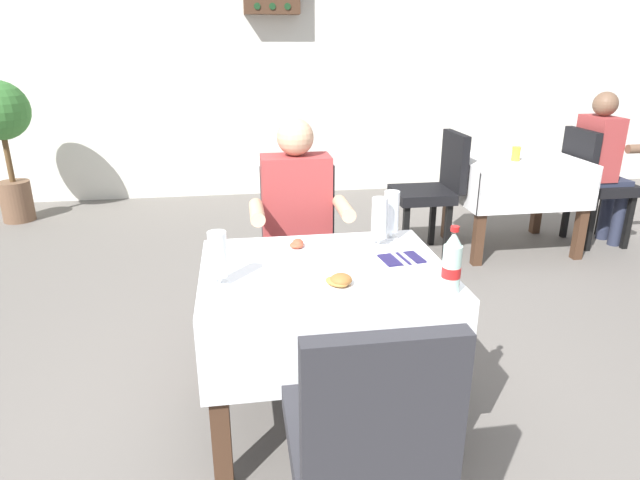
% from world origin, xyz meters
% --- Properties ---
extents(ground_plane, '(11.00, 11.00, 0.00)m').
position_xyz_m(ground_plane, '(0.00, 0.00, 0.00)').
color(ground_plane, '#66605B').
extents(back_wall, '(11.00, 0.12, 2.77)m').
position_xyz_m(back_wall, '(0.00, 4.14, 1.39)').
color(back_wall, silver).
rests_on(back_wall, ground).
extents(main_dining_table, '(1.00, 0.79, 0.75)m').
position_xyz_m(main_dining_table, '(0.03, 0.06, 0.57)').
color(main_dining_table, white).
rests_on(main_dining_table, ground).
extents(chair_far_diner_seat, '(0.44, 0.50, 0.97)m').
position_xyz_m(chair_far_diner_seat, '(0.03, 0.85, 0.55)').
color(chair_far_diner_seat, '#2D2D33').
rests_on(chair_far_diner_seat, ground).
extents(chair_near_camera_side, '(0.44, 0.50, 0.97)m').
position_xyz_m(chair_near_camera_side, '(0.03, -0.72, 0.55)').
color(chair_near_camera_side, '#2D2D33').
rests_on(chair_near_camera_side, ground).
extents(seated_diner_far, '(0.50, 0.46, 1.26)m').
position_xyz_m(seated_diner_far, '(-0.00, 0.74, 0.71)').
color(seated_diner_far, '#282D42').
rests_on(seated_diner_far, ground).
extents(plate_near_camera, '(0.24, 0.24, 0.06)m').
position_xyz_m(plate_near_camera, '(0.04, -0.12, 0.77)').
color(plate_near_camera, white).
rests_on(plate_near_camera, main_dining_table).
extents(plate_far_diner, '(0.23, 0.23, 0.05)m').
position_xyz_m(plate_far_diner, '(-0.05, 0.26, 0.77)').
color(plate_far_diner, white).
rests_on(plate_far_diner, main_dining_table).
extents(beer_glass_left, '(0.07, 0.07, 0.21)m').
position_xyz_m(beer_glass_left, '(-0.39, -0.05, 0.86)').
color(beer_glass_left, white).
rests_on(beer_glass_left, main_dining_table).
extents(beer_glass_middle, '(0.07, 0.07, 0.22)m').
position_xyz_m(beer_glass_middle, '(0.32, 0.27, 0.87)').
color(beer_glass_middle, white).
rests_on(beer_glass_middle, main_dining_table).
extents(beer_glass_right, '(0.07, 0.07, 0.23)m').
position_xyz_m(beer_glass_right, '(0.39, 0.35, 0.87)').
color(beer_glass_right, white).
rests_on(beer_glass_right, main_dining_table).
extents(cola_bottle_primary, '(0.07, 0.07, 0.26)m').
position_xyz_m(cola_bottle_primary, '(0.45, -0.25, 0.87)').
color(cola_bottle_primary, silver).
rests_on(cola_bottle_primary, main_dining_table).
extents(napkin_cutlery_set, '(0.19, 0.20, 0.01)m').
position_xyz_m(napkin_cutlery_set, '(0.37, 0.09, 0.76)').
color(napkin_cutlery_set, '#231E4C').
rests_on(napkin_cutlery_set, main_dining_table).
extents(background_dining_table, '(0.96, 0.76, 0.75)m').
position_xyz_m(background_dining_table, '(1.91, 2.02, 0.56)').
color(background_dining_table, white).
rests_on(background_dining_table, ground).
extents(background_chair_left, '(0.50, 0.44, 0.97)m').
position_xyz_m(background_chair_left, '(1.22, 2.02, 0.55)').
color(background_chair_left, black).
rests_on(background_chair_left, ground).
extents(background_chair_right, '(0.50, 0.44, 0.97)m').
position_xyz_m(background_chair_right, '(2.59, 2.02, 0.55)').
color(background_chair_right, black).
rests_on(background_chair_right, ground).
extents(background_patron, '(0.46, 0.50, 1.26)m').
position_xyz_m(background_patron, '(2.64, 2.02, 0.71)').
color(background_patron, '#282D42').
rests_on(background_patron, ground).
extents(background_table_tumbler, '(0.06, 0.06, 0.11)m').
position_xyz_m(background_table_tumbler, '(1.84, 1.94, 0.81)').
color(background_table_tumbler, gold).
rests_on(background_table_tumbler, background_dining_table).
extents(potted_plant_corner, '(0.53, 0.53, 1.31)m').
position_xyz_m(potted_plant_corner, '(-2.41, 3.43, 0.90)').
color(potted_plant_corner, brown).
rests_on(potted_plant_corner, ground).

